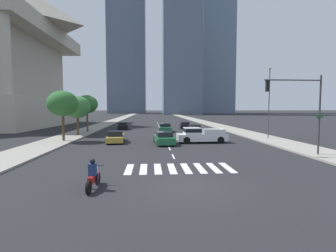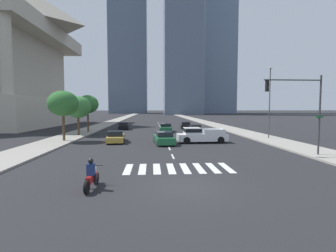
{
  "view_description": "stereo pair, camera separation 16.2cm",
  "coord_description": "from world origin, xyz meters",
  "px_view_note": "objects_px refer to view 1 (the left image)",
  "views": [
    {
      "loc": [
        -1.81,
        -12.0,
        3.84
      ],
      "look_at": [
        0.0,
        13.87,
        2.0
      ],
      "focal_mm": 27.21,
      "sensor_mm": 36.0,
      "label": 1
    },
    {
      "loc": [
        -1.65,
        -12.01,
        3.84
      ],
      "look_at": [
        0.0,
        13.87,
        2.0
      ],
      "focal_mm": 27.21,
      "sensor_mm": 36.0,
      "label": 2
    }
  ],
  "objects_px": {
    "sedan_black_1": "(123,126)",
    "street_tree_second": "(78,107)",
    "street_lamp_east": "(269,98)",
    "traffic_signal_near": "(300,100)",
    "street_tree_nearest": "(63,104)",
    "sedan_gold_0": "(116,137)",
    "sedan_green_2": "(164,138)",
    "motorcycle_lead": "(93,177)",
    "street_tree_third": "(87,104)",
    "sedan_gold_3": "(195,129)",
    "sedan_green_4": "(165,128)",
    "pickup_truck": "(199,135)",
    "sedan_black_5": "(185,125)"
  },
  "relations": [
    {
      "from": "sedan_black_1",
      "to": "street_tree_second",
      "type": "height_order",
      "value": "street_tree_second"
    },
    {
      "from": "sedan_black_1",
      "to": "street_lamp_east",
      "type": "height_order",
      "value": "street_lamp_east"
    },
    {
      "from": "traffic_signal_near",
      "to": "street_tree_nearest",
      "type": "distance_m",
      "value": 23.88
    },
    {
      "from": "sedan_gold_0",
      "to": "sedan_green_2",
      "type": "bearing_deg",
      "value": -113.9
    },
    {
      "from": "sedan_green_2",
      "to": "street_tree_nearest",
      "type": "xyz_separation_m",
      "value": [
        -11.29,
        2.56,
        3.72
      ]
    },
    {
      "from": "motorcycle_lead",
      "to": "street_tree_third",
      "type": "distance_m",
      "value": 29.68
    },
    {
      "from": "traffic_signal_near",
      "to": "street_tree_second",
      "type": "distance_m",
      "value": 26.94
    },
    {
      "from": "sedan_gold_0",
      "to": "street_tree_second",
      "type": "bearing_deg",
      "value": 37.56
    },
    {
      "from": "sedan_gold_0",
      "to": "street_lamp_east",
      "type": "distance_m",
      "value": 19.08
    },
    {
      "from": "sedan_gold_0",
      "to": "sedan_gold_3",
      "type": "relative_size",
      "value": 1.12
    },
    {
      "from": "sedan_green_2",
      "to": "sedan_gold_3",
      "type": "xyz_separation_m",
      "value": [
        5.29,
        11.12,
        -0.02
      ]
    },
    {
      "from": "sedan_green_2",
      "to": "sedan_green_4",
      "type": "bearing_deg",
      "value": -9.21
    },
    {
      "from": "pickup_truck",
      "to": "street_tree_nearest",
      "type": "height_order",
      "value": "street_tree_nearest"
    },
    {
      "from": "street_tree_nearest",
      "to": "street_tree_third",
      "type": "xyz_separation_m",
      "value": [
        0.0,
        11.08,
        0.08
      ]
    },
    {
      "from": "sedan_gold_0",
      "to": "sedan_green_2",
      "type": "distance_m",
      "value": 5.66
    },
    {
      "from": "street_tree_nearest",
      "to": "street_lamp_east",
      "type": "bearing_deg",
      "value": 2.09
    },
    {
      "from": "motorcycle_lead",
      "to": "street_tree_third",
      "type": "relative_size",
      "value": 0.37
    },
    {
      "from": "traffic_signal_near",
      "to": "street_lamp_east",
      "type": "bearing_deg",
      "value": -104.34
    },
    {
      "from": "sedan_black_5",
      "to": "street_tree_nearest",
      "type": "height_order",
      "value": "street_tree_nearest"
    },
    {
      "from": "street_tree_third",
      "to": "street_tree_nearest",
      "type": "bearing_deg",
      "value": -90.0
    },
    {
      "from": "pickup_truck",
      "to": "sedan_green_4",
      "type": "xyz_separation_m",
      "value": [
        -3.01,
        13.11,
        -0.2
      ]
    },
    {
      "from": "street_lamp_east",
      "to": "sedan_gold_3",
      "type": "bearing_deg",
      "value": 135.6
    },
    {
      "from": "sedan_black_1",
      "to": "street_tree_third",
      "type": "bearing_deg",
      "value": 131.81
    },
    {
      "from": "sedan_black_1",
      "to": "sedan_green_4",
      "type": "height_order",
      "value": "sedan_green_4"
    },
    {
      "from": "motorcycle_lead",
      "to": "street_tree_nearest",
      "type": "relative_size",
      "value": 0.37
    },
    {
      "from": "street_tree_nearest",
      "to": "pickup_truck",
      "type": "bearing_deg",
      "value": -6.46
    },
    {
      "from": "sedan_black_1",
      "to": "sedan_black_5",
      "type": "height_order",
      "value": "sedan_black_1"
    },
    {
      "from": "sedan_green_4",
      "to": "sedan_gold_0",
      "type": "bearing_deg",
      "value": -24.35
    },
    {
      "from": "sedan_green_4",
      "to": "street_tree_third",
      "type": "relative_size",
      "value": 0.76
    },
    {
      "from": "sedan_gold_3",
      "to": "traffic_signal_near",
      "type": "xyz_separation_m",
      "value": [
        4.98,
        -18.83,
        3.84
      ]
    },
    {
      "from": "street_lamp_east",
      "to": "street_tree_third",
      "type": "distance_m",
      "value": 26.47
    },
    {
      "from": "sedan_black_1",
      "to": "street_tree_third",
      "type": "distance_m",
      "value": 8.15
    },
    {
      "from": "traffic_signal_near",
      "to": "street_lamp_east",
      "type": "height_order",
      "value": "street_lamp_east"
    },
    {
      "from": "street_tree_nearest",
      "to": "traffic_signal_near",
      "type": "bearing_deg",
      "value": -25.46
    },
    {
      "from": "sedan_gold_0",
      "to": "street_tree_nearest",
      "type": "height_order",
      "value": "street_tree_nearest"
    },
    {
      "from": "sedan_black_1",
      "to": "street_tree_nearest",
      "type": "bearing_deg",
      "value": 158.28
    },
    {
      "from": "pickup_truck",
      "to": "street_tree_second",
      "type": "xyz_separation_m",
      "value": [
        -15.29,
        7.6,
        3.15
      ]
    },
    {
      "from": "sedan_gold_3",
      "to": "sedan_black_5",
      "type": "relative_size",
      "value": 1.01
    },
    {
      "from": "pickup_truck",
      "to": "sedan_green_4",
      "type": "distance_m",
      "value": 13.45
    },
    {
      "from": "sedan_green_2",
      "to": "street_tree_nearest",
      "type": "height_order",
      "value": "street_tree_nearest"
    },
    {
      "from": "sedan_black_1",
      "to": "sedan_black_5",
      "type": "relative_size",
      "value": 1.0
    },
    {
      "from": "sedan_green_4",
      "to": "traffic_signal_near",
      "type": "bearing_deg",
      "value": 26.56
    },
    {
      "from": "street_tree_second",
      "to": "street_tree_third",
      "type": "distance_m",
      "value": 5.23
    },
    {
      "from": "motorcycle_lead",
      "to": "sedan_black_1",
      "type": "xyz_separation_m",
      "value": [
        -2.2,
        33.8,
        0.03
      ]
    },
    {
      "from": "sedan_black_5",
      "to": "street_tree_nearest",
      "type": "xyz_separation_m",
      "value": [
        -16.38,
        -17.78,
        3.78
      ]
    },
    {
      "from": "sedan_black_5",
      "to": "sedan_gold_0",
      "type": "bearing_deg",
      "value": -25.79
    },
    {
      "from": "sedan_gold_3",
      "to": "street_tree_second",
      "type": "relative_size",
      "value": 0.83
    },
    {
      "from": "sedan_green_4",
      "to": "street_lamp_east",
      "type": "relative_size",
      "value": 0.5
    },
    {
      "from": "sedan_gold_0",
      "to": "street_tree_second",
      "type": "distance_m",
      "value": 9.48
    },
    {
      "from": "motorcycle_lead",
      "to": "street_tree_third",
      "type": "bearing_deg",
      "value": 17.92
    }
  ]
}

